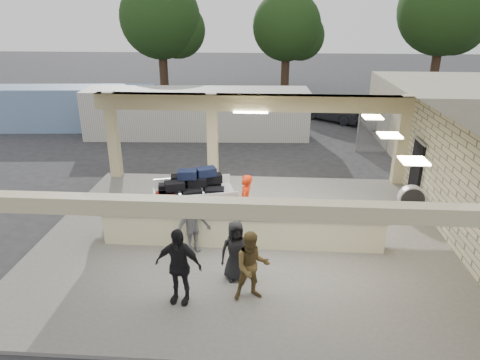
# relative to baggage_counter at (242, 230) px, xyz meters

# --- Properties ---
(ground) EXTENTS (120.00, 120.00, 0.00)m
(ground) POSITION_rel_baggage_counter_xyz_m (0.00, 0.50, -0.59)
(ground) COLOR #29292B
(ground) RESTS_ON ground
(pavilion) EXTENTS (12.01, 10.00, 3.55)m
(pavilion) POSITION_rel_baggage_counter_xyz_m (0.21, 1.16, 0.76)
(pavilion) COLOR slate
(pavilion) RESTS_ON ground
(baggage_counter) EXTENTS (8.20, 0.58, 0.98)m
(baggage_counter) POSITION_rel_baggage_counter_xyz_m (0.00, 0.00, 0.00)
(baggage_counter) COLOR beige
(baggage_counter) RESTS_ON pavilion
(luggage_cart) EXTENTS (2.98, 2.27, 1.55)m
(luggage_cart) POSITION_rel_baggage_counter_xyz_m (-1.78, 1.96, 0.34)
(luggage_cart) COLOR silver
(luggage_cart) RESTS_ON pavilion
(drum_fan) EXTENTS (0.88, 0.48, 0.97)m
(drum_fan) POSITION_rel_baggage_counter_xyz_m (5.50, 2.48, 0.03)
(drum_fan) COLOR silver
(drum_fan) RESTS_ON pavilion
(baggage_handler) EXTENTS (0.44, 0.70, 1.80)m
(baggage_handler) POSITION_rel_baggage_counter_xyz_m (0.04, 0.94, 0.42)
(baggage_handler) COLOR red
(baggage_handler) RESTS_ON pavilion
(passenger_a) EXTENTS (0.91, 0.56, 1.73)m
(passenger_a) POSITION_rel_baggage_counter_xyz_m (0.38, -2.45, 0.38)
(passenger_a) COLOR brown
(passenger_a) RESTS_ON pavilion
(passenger_b) EXTENTS (1.15, 0.56, 1.88)m
(passenger_b) POSITION_rel_baggage_counter_xyz_m (-1.29, -2.65, 0.45)
(passenger_b) COLOR black
(passenger_b) RESTS_ON pavilion
(passenger_c) EXTENTS (1.11, 0.98, 1.70)m
(passenger_c) POSITION_rel_baggage_counter_xyz_m (-1.32, -0.50, 0.37)
(passenger_c) COLOR #46464B
(passenger_c) RESTS_ON pavilion
(passenger_d) EXTENTS (0.84, 0.54, 1.59)m
(passenger_d) POSITION_rel_baggage_counter_xyz_m (-0.06, -1.67, 0.31)
(passenger_d) COLOR black
(passenger_d) RESTS_ON pavilion
(car_white_a) EXTENTS (5.83, 3.11, 1.61)m
(car_white_a) POSITION_rel_baggage_counter_xyz_m (8.87, 13.59, 0.22)
(car_white_a) COLOR silver
(car_white_a) RESTS_ON ground
(car_white_b) EXTENTS (4.94, 2.99, 1.47)m
(car_white_b) POSITION_rel_baggage_counter_xyz_m (12.02, 13.20, 0.15)
(car_white_b) COLOR silver
(car_white_b) RESTS_ON ground
(car_dark) EXTENTS (3.87, 3.52, 1.29)m
(car_dark) POSITION_rel_baggage_counter_xyz_m (4.70, 15.63, 0.06)
(car_dark) COLOR black
(car_dark) RESTS_ON ground
(container_white) EXTENTS (11.96, 2.96, 2.57)m
(container_white) POSITION_rel_baggage_counter_xyz_m (-3.16, 11.62, 0.70)
(container_white) COLOR silver
(container_white) RESTS_ON ground
(container_blue) EXTENTS (9.44, 2.97, 2.41)m
(container_blue) POSITION_rel_baggage_counter_xyz_m (-10.54, 12.78, 0.62)
(container_blue) COLOR #7597BB
(container_blue) RESTS_ON ground
(tree_left) EXTENTS (6.60, 6.30, 9.00)m
(tree_left) POSITION_rel_baggage_counter_xyz_m (-7.68, 24.66, 5.00)
(tree_left) COLOR #382619
(tree_left) RESTS_ON ground
(tree_mid) EXTENTS (6.00, 5.60, 8.00)m
(tree_mid) POSITION_rel_baggage_counter_xyz_m (2.32, 26.66, 4.38)
(tree_mid) COLOR #382619
(tree_mid) RESTS_ON ground
(tree_right) EXTENTS (7.20, 7.00, 10.00)m
(tree_right) POSITION_rel_baggage_counter_xyz_m (14.32, 25.66, 5.63)
(tree_right) COLOR #382619
(tree_right) RESTS_ON ground
(adjacent_building) EXTENTS (6.00, 8.00, 3.20)m
(adjacent_building) POSITION_rel_baggage_counter_xyz_m (9.50, 10.50, 1.01)
(adjacent_building) COLOR #B3AC8E
(adjacent_building) RESTS_ON ground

